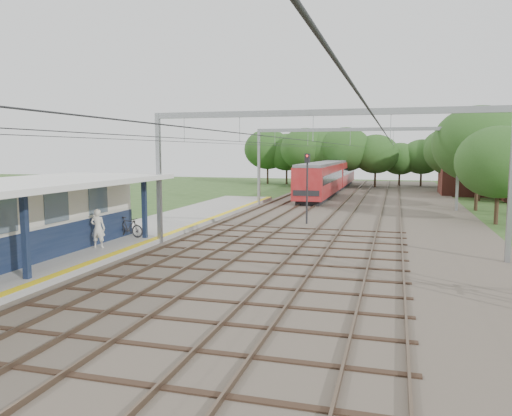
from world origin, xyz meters
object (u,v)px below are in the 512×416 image
(person, at_px, (98,228))
(signal_post, at_px, (307,178))
(bicycle, at_px, (129,227))
(train, at_px, (331,175))

(person, xyz_separation_m, signal_post, (8.07, 12.34, 1.88))
(person, height_order, bicycle, person)
(person, relative_size, train, 0.05)
(bicycle, xyz_separation_m, signal_post, (8.20, 9.25, 2.28))
(train, height_order, signal_post, signal_post)
(signal_post, bearing_deg, train, 115.78)
(person, relative_size, bicycle, 1.04)
(person, xyz_separation_m, train, (6.22, 39.98, 0.76))
(person, height_order, signal_post, signal_post)
(bicycle, height_order, signal_post, signal_post)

